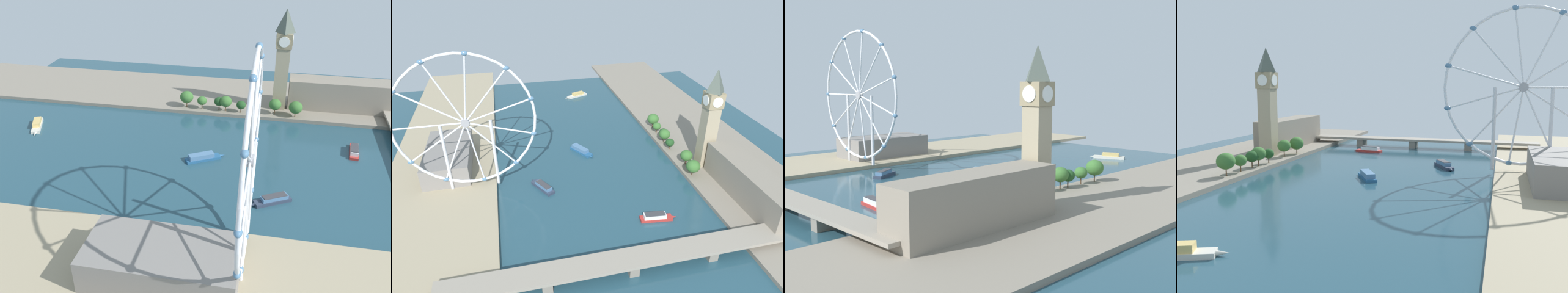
{
  "view_description": "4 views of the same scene",
  "coord_description": "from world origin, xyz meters",
  "views": [
    {
      "loc": [
        265.39,
        53.69,
        159.21
      ],
      "look_at": [
        14.84,
        4.22,
        19.42
      ],
      "focal_mm": 40.04,
      "sensor_mm": 36.0,
      "label": 1
    },
    {
      "loc": [
        62.55,
        302.46,
        172.82
      ],
      "look_at": [
        -6.54,
        13.05,
        8.96
      ],
      "focal_mm": 33.63,
      "sensor_mm": 36.0,
      "label": 2
    },
    {
      "loc": [
        -270.9,
        267.99,
        70.37
      ],
      "look_at": [
        0.82,
        -1.35,
        20.88
      ],
      "focal_mm": 46.8,
      "sensor_mm": 36.0,
      "label": 3
    },
    {
      "loc": [
        81.18,
        -263.8,
        61.88
      ],
      "look_at": [
        -17.87,
        74.6,
        11.07
      ],
      "focal_mm": 40.94,
      "sensor_mm": 36.0,
      "label": 4
    }
  ],
  "objects": [
    {
      "name": "riverside_hall",
      "position": [
        116.28,
        8.02,
        11.76
      ],
      "size": [
        36.86,
        73.56,
        17.52
      ],
      "primitive_type": "cube",
      "color": "gray",
      "rests_on": "riverbank_right"
    },
    {
      "name": "riverbank_left",
      "position": [
        -122.57,
        0.0,
        1.5
      ],
      "size": [
        90.0,
        520.0,
        3.0
      ],
      "primitive_type": "cube",
      "color": "gray",
      "rests_on": "ground_plane"
    },
    {
      "name": "clock_tower",
      "position": [
        -100.59,
        56.67,
        47.83
      ],
      "size": [
        14.1,
        14.1,
        86.17
      ],
      "color": "tan",
      "rests_on": "riverbank_left"
    },
    {
      "name": "tree_row_embankment",
      "position": [
        -84.43,
        21.67,
        11.65
      ],
      "size": [
        14.88,
        106.58,
        14.84
      ],
      "color": "#513823",
      "rests_on": "riverbank_left"
    },
    {
      "name": "parliament_block",
      "position": [
        -108.45,
        110.12,
        16.0
      ],
      "size": [
        22.0,
        90.92,
        26.0
      ],
      "primitive_type": "cube",
      "color": "gray",
      "rests_on": "riverbank_left"
    },
    {
      "name": "tour_boat_0",
      "position": [
        -32.51,
        114.39,
        2.29
      ],
      "size": [
        27.34,
        9.01,
        5.43
      ],
      "rotation": [
        0.0,
        0.0,
        3.03
      ],
      "color": "#B22D28",
      "rests_on": "ground_plane"
    },
    {
      "name": "ground_plane",
      "position": [
        0.0,
        0.0,
        0.0
      ],
      "size": [
        415.14,
        415.14,
        0.0
      ],
      "primitive_type": "plane",
      "color": "#234756"
    },
    {
      "name": "tour_boat_1",
      "position": [
        -28.06,
        -138.08,
        2.13
      ],
      "size": [
        31.02,
        16.21,
        5.34
      ],
      "rotation": [
        0.0,
        0.0,
        0.38
      ],
      "color": "beige",
      "rests_on": "ground_plane"
    },
    {
      "name": "ferris_wheel",
      "position": [
        93.65,
        45.16,
        58.08
      ],
      "size": [
        105.77,
        3.2,
        108.08
      ],
      "color": "silver",
      "rests_on": "riverbank_right"
    },
    {
      "name": "tour_boat_2",
      "position": [
        -1.38,
        6.22,
        2.16
      ],
      "size": [
        18.72,
        28.08,
        4.99
      ],
      "rotation": [
        0.0,
        0.0,
        2.09
      ],
      "color": "#235684",
      "rests_on": "ground_plane"
    },
    {
      "name": "riverbank_right",
      "position": [
        122.57,
        0.0,
        1.5
      ],
      "size": [
        90.0,
        520.0,
        3.0
      ],
      "primitive_type": "cube",
      "color": "tan",
      "rests_on": "ground_plane"
    },
    {
      "name": "tour_boat_3",
      "position": [
        41.59,
        57.63,
        2.16
      ],
      "size": [
        17.2,
        26.44,
        5.1
      ],
      "rotation": [
        0.0,
        0.0,
        5.22
      ],
      "color": "#2D384C",
      "rests_on": "ground_plane"
    },
    {
      "name": "river_bridge",
      "position": [
        0.0,
        152.88,
        6.82
      ],
      "size": [
        227.14,
        16.74,
        8.64
      ],
      "color": "gray",
      "rests_on": "ground_plane"
    }
  ]
}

